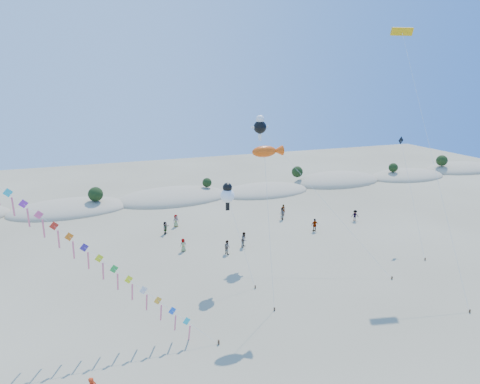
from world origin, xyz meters
TOP-DOWN VIEW (x-y plane):
  - dune_ridge at (1.06, 45.14)m, footprint 145.30×11.49m
  - kite_train at (-17.43, 12.73)m, footprint 25.66×12.63m
  - fish_kite at (2.14, 11.50)m, footprint 2.74×3.23m
  - cartoon_kite_low at (0.18, 16.36)m, footprint 2.32×4.17m
  - cartoon_kite_high at (6.38, 23.20)m, footprint 9.95×14.06m
  - parafoil_kite at (19.77, 17.14)m, footprint 3.65×15.16m
  - dark_kite at (23.10, 17.94)m, footprint 2.55×8.13m
  - beachgoers at (6.33, 26.55)m, footprint 27.05×11.54m

SIDE VIEW (x-z plane):
  - dune_ridge at x=1.06m, z-range -2.67..2.90m
  - beachgoers at x=6.33m, z-range -0.08..1.77m
  - cartoon_kite_low at x=0.18m, z-range 3.73..13.43m
  - dark_kite at x=23.10m, z-range 2.44..15.00m
  - kite_train at x=-17.43m, z-range 0.36..22.08m
  - fish_kite at x=2.14m, z-range 6.43..20.33m
  - cartoon_kite_high at x=6.38m, z-range 6.46..21.83m
  - parafoil_kite at x=19.77m, z-range 11.30..35.74m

